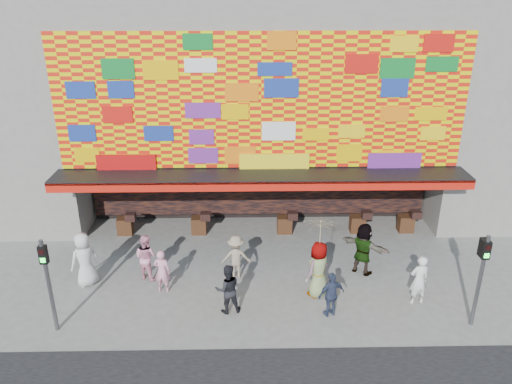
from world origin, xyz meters
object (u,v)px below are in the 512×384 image
ped_a (85,259)px  ped_c (228,289)px  signal_right (482,271)px  ped_i (146,257)px  ped_b (162,271)px  ped_e (331,294)px  ped_f (363,249)px  parasol (320,235)px  ped_d (236,257)px  signal_left (47,276)px  ped_g (318,269)px  ped_h (419,280)px

ped_a → ped_c: ped_a is taller
signal_right → ped_i: signal_right is taller
ped_b → ped_i: 1.07m
signal_right → ped_a: (-12.19, 2.42, -0.90)m
ped_e → ped_f: size_ratio=0.79×
ped_a → parasol: size_ratio=0.96×
ped_c → ped_f: 5.14m
ped_d → signal_left: bearing=25.7°
ped_b → ped_e: (5.36, -1.41, -0.01)m
ped_a → ped_e: (8.00, -1.88, -0.21)m
signal_right → ped_c: (-7.35, 0.80, -1.05)m
ped_d → ped_e: ped_d is taller
ped_a → parasol: bearing=135.3°
ped_e → ped_g: (-0.26, 1.09, 0.21)m
ped_h → ped_i: (-8.89, 1.65, -0.02)m
ped_c → parasol: size_ratio=0.82×
ped_f → ped_i: (-7.52, -0.19, -0.12)m
ped_e → ped_f: ped_f is taller
ped_h → signal_left: bearing=-3.8°
ped_a → ped_b: (2.64, -0.47, -0.20)m
ped_f → ped_i: bearing=39.6°
ped_c → ped_g: ped_g is taller
ped_c → ped_i: size_ratio=0.99×
ped_d → ped_g: ped_g is taller
ped_c → ped_h: size_ratio=0.97×
ped_a → ped_i: (1.97, 0.36, -0.14)m
ped_h → ped_b: bearing=-15.3°
ped_h → ped_i: 9.05m
ped_a → ped_b: 2.69m
signal_left → signal_right: (12.40, 0.00, 0.00)m
ped_b → parasol: size_ratio=0.76×
ped_h → ped_i: size_ratio=1.02×
signal_right → ped_e: (-4.18, 0.54, -1.11)m
ped_f → ped_g: 2.21m
signal_left → ped_i: (2.19, 2.78, -1.04)m
signal_left → ped_c: (5.05, 0.80, -1.05)m
ped_d → ped_i: size_ratio=0.95×
ped_f → ped_g: ped_g is taller
signal_right → ped_g: 4.82m
ped_d → ped_h: ped_h is taller
ped_i → ped_b: bearing=156.4°
ped_c → ped_h: 6.04m
parasol → signal_right: bearing=-20.1°
signal_right → ped_b: (-9.54, 1.95, -1.10)m
signal_right → ped_i: size_ratio=1.82×
ped_g → ped_h: ped_g is taller
ped_g → ped_d: bearing=-63.8°
signal_right → ped_e: 4.36m
ped_h → parasol: 3.45m
ped_c → ped_g: bearing=-175.3°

